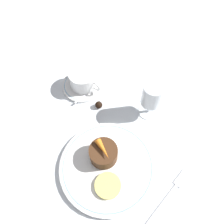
{
  "coord_description": "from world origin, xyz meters",
  "views": [
    {
      "loc": [
        0.13,
        -0.15,
        0.6
      ],
      "look_at": [
        -0.08,
        0.12,
        0.04
      ],
      "focal_mm": 35.0,
      "sensor_mm": 36.0,
      "label": 1
    }
  ],
  "objects": [
    {
      "name": "dinner_plate",
      "position": [
        0.01,
        -0.01,
        0.01
      ],
      "size": [
        0.26,
        0.26,
        0.01
      ],
      "color": "white",
      "rests_on": "ground_plane"
    },
    {
      "name": "chocolate_truffle",
      "position": [
        -0.14,
        0.12,
        0.01
      ],
      "size": [
        0.02,
        0.02,
        0.02
      ],
      "color": "black",
      "rests_on": "ground_plane"
    },
    {
      "name": "saucer",
      "position": [
        -0.23,
        0.16,
        0.01
      ],
      "size": [
        0.14,
        0.14,
        0.01
      ],
      "color": "white",
      "rests_on": "ground_plane"
    },
    {
      "name": "fork",
      "position": [
        0.18,
        0.04,
        0.0
      ],
      "size": [
        0.03,
        0.19,
        0.01
      ],
      "color": "silver",
      "rests_on": "ground_plane"
    },
    {
      "name": "ground_plane",
      "position": [
        0.0,
        0.0,
        0.0
      ],
      "size": [
        3.0,
        3.0,
        0.0
      ],
      "primitive_type": "plane",
      "color": "white"
    },
    {
      "name": "pineapple_slice",
      "position": [
        0.04,
        -0.06,
        0.02
      ],
      "size": [
        0.07,
        0.07,
        0.01
      ],
      "color": "#EFE075",
      "rests_on": "dinner_plate"
    },
    {
      "name": "spoon",
      "position": [
        -0.19,
        0.15,
        0.01
      ],
      "size": [
        0.03,
        0.12,
        0.0
      ],
      "color": "silver",
      "rests_on": "saucer"
    },
    {
      "name": "dessert_cake",
      "position": [
        -0.02,
        0.0,
        0.04
      ],
      "size": [
        0.08,
        0.08,
        0.05
      ],
      "color": "#4C2D19",
      "rests_on": "dinner_plate"
    },
    {
      "name": "coffee_cup",
      "position": [
        -0.23,
        0.16,
        0.04
      ],
      "size": [
        0.12,
        0.09,
        0.06
      ],
      "color": "white",
      "rests_on": "saucer"
    },
    {
      "name": "wine_glass",
      "position": [
        -0.0,
        0.21,
        0.08
      ],
      "size": [
        0.06,
        0.06,
        0.13
      ],
      "color": "silver",
      "rests_on": "ground_plane"
    },
    {
      "name": "carrot_garnish",
      "position": [
        -0.02,
        0.0,
        0.07
      ],
      "size": [
        0.06,
        0.04,
        0.02
      ],
      "color": "orange",
      "rests_on": "dessert_cake"
    }
  ]
}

